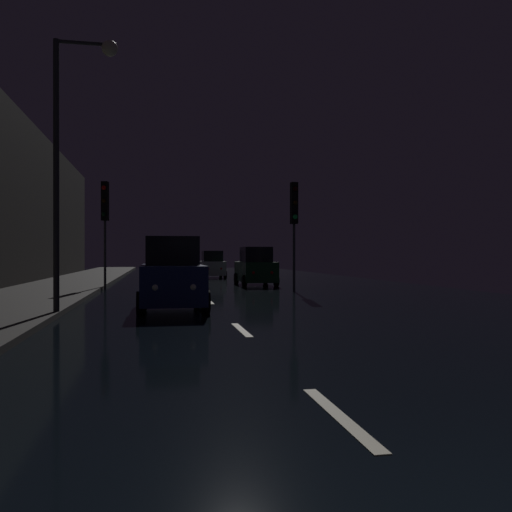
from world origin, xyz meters
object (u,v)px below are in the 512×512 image
(traffic_light_far_left, at_px, (105,210))
(car_approaching_headlights, at_px, (172,276))
(streetlamp_overhead, at_px, (73,133))
(car_distant_taillights, at_px, (212,265))
(traffic_light_far_right, at_px, (294,212))
(car_parked_right_far, at_px, (256,268))

(traffic_light_far_left, bearing_deg, car_approaching_headlights, 28.63)
(streetlamp_overhead, distance_m, car_distant_taillights, 25.12)
(traffic_light_far_left, distance_m, streetlamp_overhead, 11.76)
(streetlamp_overhead, xyz_separation_m, car_distant_taillights, (6.24, 23.99, -4.08))
(traffic_light_far_left, relative_size, traffic_light_far_right, 1.05)
(streetlamp_overhead, bearing_deg, car_parked_right_far, 61.23)
(car_approaching_headlights, bearing_deg, car_distant_taillights, 170.97)
(traffic_light_far_right, bearing_deg, car_approaching_headlights, -41.04)
(traffic_light_far_right, distance_m, car_parked_right_far, 6.04)
(streetlamp_overhead, relative_size, car_distant_taillights, 1.93)
(traffic_light_far_left, height_order, traffic_light_far_right, traffic_light_far_left)
(streetlamp_overhead, height_order, car_approaching_headlights, streetlamp_overhead)
(car_approaching_headlights, xyz_separation_m, car_parked_right_far, (4.92, 12.20, -0.06))
(streetlamp_overhead, bearing_deg, car_distant_taillights, 75.42)
(traffic_light_far_left, height_order, car_approaching_headlights, traffic_light_far_left)
(traffic_light_far_left, bearing_deg, car_distant_taillights, 164.50)
(traffic_light_far_right, distance_m, car_distant_taillights, 15.88)
(streetlamp_overhead, bearing_deg, traffic_light_far_left, 91.21)
(traffic_light_far_left, xyz_separation_m, car_parked_right_far, (7.86, 2.16, -2.88))
(car_approaching_headlights, height_order, car_parked_right_far, car_approaching_headlights)
(streetlamp_overhead, bearing_deg, traffic_light_far_right, 45.31)
(traffic_light_far_right, xyz_separation_m, car_approaching_headlights, (-5.72, -6.84, -2.62))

